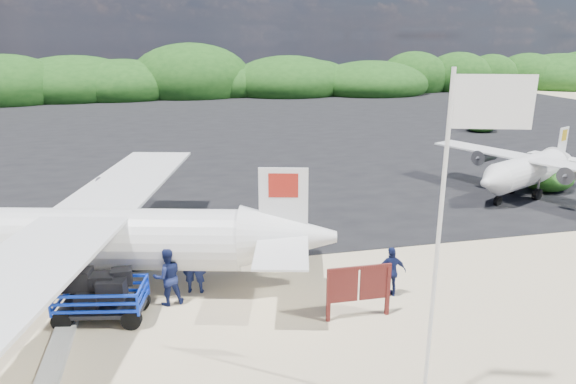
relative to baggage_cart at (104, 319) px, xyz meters
name	(u,v)px	position (x,y,z in m)	size (l,w,h in m)	color
ground	(252,350)	(3.63, -2.22, 0.00)	(160.00, 160.00, 0.00)	beige
asphalt_apron	(194,132)	(3.63, 27.78, 0.00)	(90.00, 50.00, 0.04)	#B2B2B2
vegetation_band	(184,96)	(3.63, 52.78, 0.00)	(124.00, 8.00, 4.40)	#B2B2B2
baggage_cart	(104,319)	(0.00, 0.00, 0.00)	(2.45, 1.40, 1.22)	#0E32D3
signboard	(357,318)	(6.61, -1.39, 0.00)	(1.86, 0.18, 1.53)	#5D1E1A
crew_a	(194,262)	(2.45, 1.03, 0.96)	(0.70, 0.46, 1.92)	#131C49
crew_b	(168,276)	(1.71, 0.49, 0.83)	(0.81, 0.63, 1.67)	#131C49
crew_c	(391,272)	(7.94, -0.44, 0.75)	(0.88, 0.37, 1.50)	#131C49
aircraft_large	(437,155)	(18.26, 15.99, 0.00)	(15.81, 15.81, 4.74)	#B2B2B2
aircraft_small	(23,124)	(-10.45, 34.91, 0.00)	(7.80, 7.80, 2.81)	#B2B2B2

